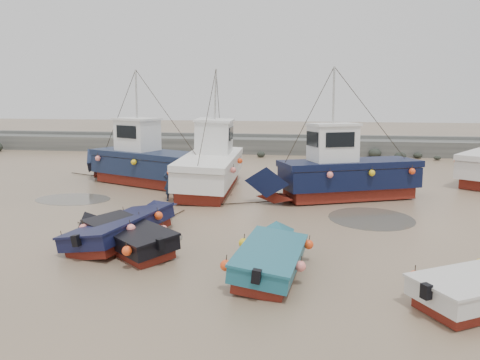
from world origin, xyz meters
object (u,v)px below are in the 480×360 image
object	(u,v)px
dinghy_4	(124,232)
cabin_boat_0	(142,160)
person	(171,201)
dinghy_2	(271,253)
cabin_boat_2	(338,171)
cabin_boat_1	(212,164)
dinghy_1	(129,224)

from	to	relation	value
dinghy_4	cabin_boat_0	distance (m)	10.89
dinghy_4	person	distance (m)	6.70
dinghy_2	cabin_boat_2	world-z (taller)	cabin_boat_2
dinghy_2	person	distance (m)	9.68
cabin_boat_1	dinghy_4	bearing A→B (deg)	-97.54
dinghy_1	dinghy_4	distance (m)	0.92
dinghy_1	dinghy_4	world-z (taller)	same
dinghy_4	cabin_boat_0	size ratio (longest dim) A/B	0.53
cabin_boat_0	cabin_boat_2	world-z (taller)	same
cabin_boat_1	cabin_boat_2	size ratio (longest dim) A/B	1.13
dinghy_2	cabin_boat_0	world-z (taller)	cabin_boat_0
dinghy_2	cabin_boat_0	size ratio (longest dim) A/B	0.60
cabin_boat_0	dinghy_1	bearing A→B (deg)	-140.10
cabin_boat_1	dinghy_2	bearing A→B (deg)	-71.87
dinghy_2	cabin_boat_1	world-z (taller)	cabin_boat_1
cabin_boat_0	cabin_boat_1	world-z (taller)	same
cabin_boat_2	cabin_boat_1	bearing A→B (deg)	54.19
cabin_boat_1	person	size ratio (longest dim) A/B	5.93
dinghy_2	cabin_boat_1	xyz separation A→B (m)	(-4.01, 11.19, 0.77)
dinghy_1	person	size ratio (longest dim) A/B	3.69
dinghy_1	cabin_boat_0	size ratio (longest dim) A/B	0.68
cabin_boat_0	person	world-z (taller)	cabin_boat_0
dinghy_1	person	world-z (taller)	dinghy_1
cabin_boat_2	cabin_boat_0	bearing A→B (deg)	56.70
cabin_boat_2	dinghy_2	bearing A→B (deg)	144.47
dinghy_4	cabin_boat_1	xyz separation A→B (m)	(1.03, 9.83, 0.78)
dinghy_4	person	size ratio (longest dim) A/B	2.88
dinghy_4	cabin_boat_1	world-z (taller)	cabin_boat_1
dinghy_1	dinghy_2	bearing A→B (deg)	-9.84
person	cabin_boat_1	bearing A→B (deg)	-143.90
dinghy_2	person	xyz separation A→B (m)	(-5.37, 8.04, -0.55)
dinghy_1	cabin_boat_1	size ratio (longest dim) A/B	0.62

